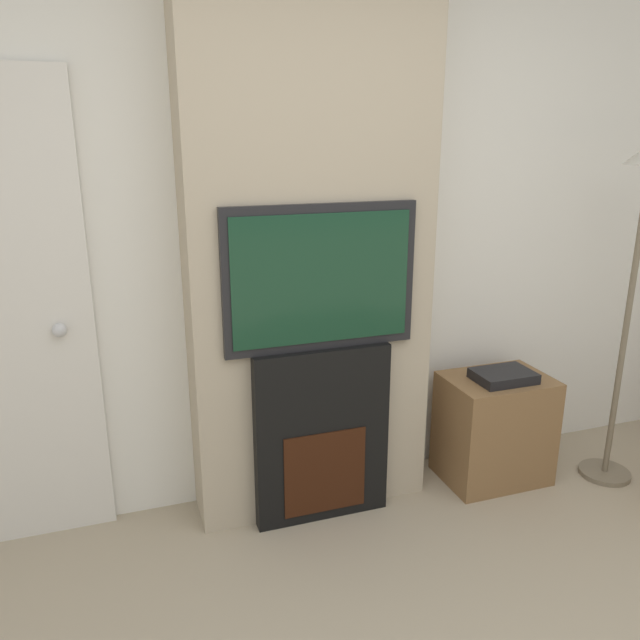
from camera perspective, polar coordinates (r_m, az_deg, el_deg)
name	(u,v)px	position (r m, az deg, el deg)	size (l,w,h in m)	color
wall_back	(298,221)	(2.93, -2.02, 8.99)	(6.00, 0.06, 2.70)	silver
chimney_breast	(309,227)	(2.76, -0.97, 8.54)	(1.10, 0.28, 2.70)	tan
fireplace	(320,433)	(2.92, 0.01, -10.33)	(0.63, 0.15, 0.84)	black
television	(320,278)	(2.67, 0.02, 3.88)	(0.86, 0.07, 0.63)	black
floor_lamp	(637,252)	(3.35, 27.01, 5.53)	(0.26, 0.26, 1.71)	#726651
media_stand	(494,427)	(3.39, 15.65, -9.39)	(0.53, 0.38, 0.61)	brown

